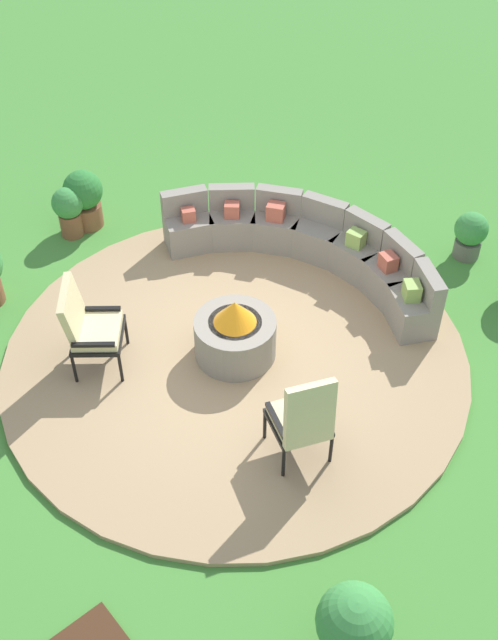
# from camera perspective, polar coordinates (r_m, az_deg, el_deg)

# --- Properties ---
(ground_plane) EXTENTS (24.00, 24.00, 0.00)m
(ground_plane) POSITION_cam_1_polar(r_m,az_deg,el_deg) (8.70, -1.00, -2.76)
(ground_plane) COLOR #478C38
(patio_circle) EXTENTS (5.21, 5.21, 0.06)m
(patio_circle) POSITION_cam_1_polar(r_m,az_deg,el_deg) (8.68, -1.00, -2.62)
(patio_circle) COLOR tan
(patio_circle) RESTS_ON ground_plane
(fire_pit) EXTENTS (0.91, 0.91, 0.76)m
(fire_pit) POSITION_cam_1_polar(r_m,az_deg,el_deg) (8.45, -1.03, -1.04)
(fire_pit) COLOR gray
(fire_pit) RESTS_ON patio_circle
(curved_stone_bench) EXTENTS (3.57, 1.86, 0.77)m
(curved_stone_bench) POSITION_cam_1_polar(r_m,az_deg,el_deg) (9.64, 4.45, 5.40)
(curved_stone_bench) COLOR gray
(curved_stone_bench) RESTS_ON patio_circle
(lounge_chair_front_left) EXTENTS (0.81, 0.84, 1.10)m
(lounge_chair_front_left) POSITION_cam_1_polar(r_m,az_deg,el_deg) (8.35, -11.84, -0.36)
(lounge_chair_front_left) COLOR black
(lounge_chair_front_left) RESTS_ON patio_circle
(lounge_chair_front_right) EXTENTS (0.71, 0.70, 1.13)m
(lounge_chair_front_right) POSITION_cam_1_polar(r_m,az_deg,el_deg) (7.29, 4.02, -7.27)
(lounge_chair_front_right) COLOR black
(lounge_chair_front_right) RESTS_ON patio_circle
(potted_plant_1) EXTENTS (0.43, 0.43, 0.64)m
(potted_plant_1) POSITION_cam_1_polar(r_m,az_deg,el_deg) (10.27, 16.08, 6.16)
(potted_plant_1) COLOR #605B56
(potted_plant_1) RESTS_ON ground_plane
(potted_plant_2) EXTENTS (0.42, 0.42, 0.71)m
(potted_plant_2) POSITION_cam_1_polar(r_m,az_deg,el_deg) (10.49, -13.22, 7.99)
(potted_plant_2) COLOR brown
(potted_plant_2) RESTS_ON ground_plane
(potted_plant_3) EXTENTS (0.61, 0.61, 0.75)m
(potted_plant_3) POSITION_cam_1_polar(r_m,az_deg,el_deg) (6.50, 7.79, -21.45)
(potted_plant_3) COLOR brown
(potted_plant_3) RESTS_ON ground_plane
(potted_plant_5) EXTENTS (0.53, 0.53, 0.82)m
(potted_plant_5) POSITION_cam_1_polar(r_m,az_deg,el_deg) (10.61, -12.13, 8.89)
(potted_plant_5) COLOR brown
(potted_plant_5) RESTS_ON ground_plane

